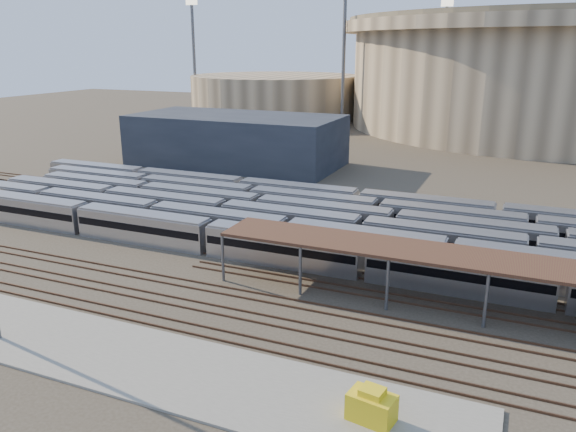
% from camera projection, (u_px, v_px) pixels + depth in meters
% --- Properties ---
extents(ground, '(420.00, 420.00, 0.00)m').
position_uv_depth(ground, '(290.00, 298.00, 54.20)').
color(ground, '#383026').
rests_on(ground, ground).
extents(apron, '(50.00, 9.00, 0.20)m').
position_uv_depth(apron, '(153.00, 364.00, 42.83)').
color(apron, gray).
rests_on(apron, ground).
extents(subway_trains, '(123.00, 23.90, 3.60)m').
position_uv_depth(subway_trains, '(358.00, 228.00, 69.45)').
color(subway_trains, '#BBBBC0').
rests_on(subway_trains, ground).
extents(inspection_shed, '(60.30, 6.00, 5.30)m').
position_uv_depth(inspection_shed, '(544.00, 270.00, 48.04)').
color(inspection_shed, '#55565A').
rests_on(inspection_shed, ground).
extents(empty_tracks, '(170.00, 9.62, 0.18)m').
position_uv_depth(empty_tracks, '(268.00, 320.00, 49.77)').
color(empty_tracks, '#4C3323').
rests_on(empty_tracks, ground).
extents(stadium, '(124.00, 124.00, 32.50)m').
position_uv_depth(stadium, '(555.00, 70.00, 163.33)').
color(stadium, tan).
rests_on(stadium, ground).
extents(secondary_arena, '(56.00, 56.00, 14.00)m').
position_uv_depth(secondary_arena, '(275.00, 96.00, 189.07)').
color(secondary_arena, tan).
rests_on(secondary_arena, ground).
extents(service_building, '(42.00, 20.00, 10.00)m').
position_uv_depth(service_building, '(236.00, 140.00, 114.26)').
color(service_building, '#1E232D').
rests_on(service_building, ground).
extents(floodlight_0, '(4.00, 1.00, 38.40)m').
position_uv_depth(floodlight_0, '(344.00, 56.00, 156.27)').
color(floodlight_0, '#55565A').
rests_on(floodlight_0, ground).
extents(floodlight_1, '(4.00, 1.00, 38.40)m').
position_uv_depth(floodlight_1, '(194.00, 54.00, 185.64)').
color(floodlight_1, '#55565A').
rests_on(floodlight_1, ground).
extents(floodlight_3, '(4.00, 1.00, 38.40)m').
position_uv_depth(floodlight_3, '(443.00, 54.00, 192.81)').
color(floodlight_3, '#55565A').
rests_on(floodlight_3, ground).
extents(yellow_equipment, '(3.25, 2.35, 1.86)m').
position_uv_depth(yellow_equipment, '(372.00, 407.00, 36.07)').
color(yellow_equipment, yellow).
rests_on(yellow_equipment, apron).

